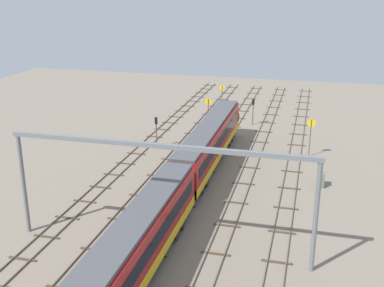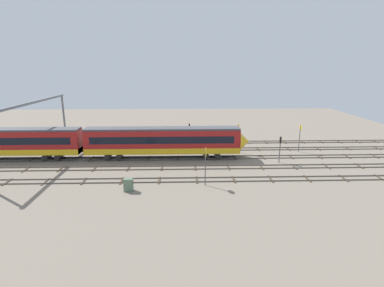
% 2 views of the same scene
% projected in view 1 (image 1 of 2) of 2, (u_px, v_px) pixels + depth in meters
% --- Properties ---
extents(ground_plane, '(112.05, 112.05, 0.00)m').
position_uv_depth(ground_plane, '(205.00, 172.00, 54.96)').
color(ground_plane, gray).
extents(track_near_foreground, '(96.05, 2.40, 0.16)m').
position_uv_depth(track_near_foreground, '(291.00, 179.00, 52.65)').
color(track_near_foreground, '#59544C').
rests_on(track_near_foreground, ground).
extents(track_second_near, '(96.05, 2.40, 0.16)m').
position_uv_depth(track_second_near, '(247.00, 175.00, 53.79)').
color(track_second_near, '#59544C').
rests_on(track_second_near, ground).
extents(track_with_train, '(96.05, 2.40, 0.16)m').
position_uv_depth(track_with_train, '(205.00, 171.00, 54.94)').
color(track_with_train, '#59544C').
rests_on(track_with_train, ground).
extents(track_second_far, '(96.05, 2.40, 0.16)m').
position_uv_depth(track_second_far, '(164.00, 167.00, 56.08)').
color(track_second_far, '#59544C').
rests_on(track_second_far, ground).
extents(track_far_background, '(96.05, 2.40, 0.16)m').
position_uv_depth(track_far_background, '(126.00, 163.00, 57.23)').
color(track_far_background, '#59544C').
rests_on(track_far_background, ground).
extents(train, '(50.40, 3.24, 4.80)m').
position_uv_depth(train, '(182.00, 182.00, 45.40)').
color(train, maroon).
rests_on(train, ground).
extents(overhead_gantry, '(0.40, 24.48, 9.07)m').
position_uv_depth(overhead_gantry, '(158.00, 168.00, 36.83)').
color(overhead_gantry, slate).
rests_on(overhead_gantry, ground).
extents(speed_sign_near_foreground, '(0.14, 0.86, 4.68)m').
position_uv_depth(speed_sign_near_foreground, '(222.00, 95.00, 77.81)').
color(speed_sign_near_foreground, '#4C4C51').
rests_on(speed_sign_near_foreground, ground).
extents(speed_sign_mid_trackside, '(0.14, 0.96, 4.97)m').
position_uv_depth(speed_sign_mid_trackside, '(208.00, 110.00, 68.11)').
color(speed_sign_mid_trackside, '#4C4C51').
rests_on(speed_sign_mid_trackside, ground).
extents(speed_sign_far_trackside, '(0.14, 1.05, 4.78)m').
position_uv_depth(speed_sign_far_trackside, '(311.00, 131.00, 58.73)').
color(speed_sign_far_trackside, '#4C4C51').
rests_on(speed_sign_far_trackside, ground).
extents(signal_light_trackside_approach, '(0.31, 0.32, 4.06)m').
position_uv_depth(signal_light_trackside_approach, '(156.00, 128.00, 62.07)').
color(signal_light_trackside_approach, '#4C4C51').
rests_on(signal_light_trackside_approach, ground).
extents(signal_light_trackside_departure, '(0.31, 0.32, 4.02)m').
position_uv_depth(signal_light_trackside_departure, '(253.00, 108.00, 71.83)').
color(signal_light_trackside_departure, '#4C4C51').
rests_on(signal_light_trackside_departure, ground).
extents(relay_cabinet, '(1.07, 0.71, 1.53)m').
position_uv_depth(relay_cabinet, '(321.00, 180.00, 50.79)').
color(relay_cabinet, '#597259').
rests_on(relay_cabinet, ground).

